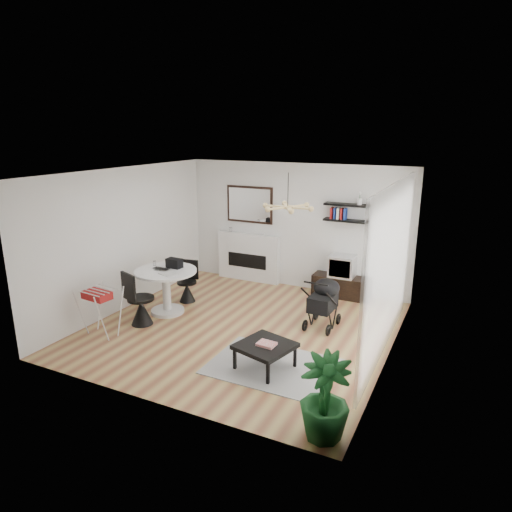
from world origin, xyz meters
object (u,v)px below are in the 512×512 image
at_px(dining_table, 166,285).
at_px(stroller, 324,304).
at_px(coffee_table, 265,347).
at_px(fireplace, 249,251).
at_px(tv_console, 341,287).
at_px(crt_tv, 342,266).
at_px(drying_rack, 101,311).
at_px(potted_plant, 325,398).

distance_m(dining_table, stroller, 2.94).
xyz_separation_m(dining_table, coffee_table, (2.56, -1.09, -0.21)).
height_order(fireplace, tv_console, fireplace).
bearing_deg(fireplace, dining_table, -101.72).
distance_m(tv_console, coffee_table, 3.38).
distance_m(crt_tv, stroller, 1.59).
distance_m(dining_table, drying_rack, 1.35).
relative_size(fireplace, tv_console, 1.83).
bearing_deg(tv_console, coffee_table, -93.01).
bearing_deg(stroller, potted_plant, -69.88).
xyz_separation_m(tv_console, coffee_table, (-0.18, -3.38, 0.12)).
bearing_deg(crt_tv, tv_console, 88.29).
bearing_deg(dining_table, stroller, 14.08).
height_order(fireplace, stroller, fireplace).
relative_size(coffee_table, potted_plant, 0.88).
bearing_deg(fireplace, potted_plant, -54.53).
bearing_deg(crt_tv, coffee_table, -93.01).
distance_m(tv_console, dining_table, 3.58).
xyz_separation_m(dining_table, drying_rack, (-0.40, -1.28, -0.13)).
xyz_separation_m(drying_rack, coffee_table, (2.95, 0.19, -0.09)).
bearing_deg(coffee_table, tv_console, 86.99).
xyz_separation_m(tv_console, crt_tv, (-0.00, -0.00, 0.44)).
height_order(crt_tv, coffee_table, crt_tv).
height_order(fireplace, crt_tv, fireplace).
height_order(fireplace, coffee_table, fireplace).
relative_size(tv_console, drying_rack, 1.44).
relative_size(stroller, coffee_table, 1.06).
relative_size(fireplace, crt_tv, 4.25).
xyz_separation_m(fireplace, potted_plant, (3.29, -4.62, -0.18)).
xyz_separation_m(dining_table, potted_plant, (3.80, -2.20, -0.05)).
distance_m(crt_tv, coffee_table, 3.39).
bearing_deg(potted_plant, coffee_table, 138.28).
bearing_deg(drying_rack, coffee_table, 9.71).
bearing_deg(drying_rack, stroller, 37.64).
bearing_deg(coffee_table, fireplace, 120.27).
xyz_separation_m(crt_tv, dining_table, (-2.73, -2.28, -0.11)).
height_order(fireplace, drying_rack, fireplace).
xyz_separation_m(coffee_table, potted_plant, (1.24, -1.11, 0.16)).
bearing_deg(coffee_table, stroller, 80.77).
xyz_separation_m(fireplace, stroller, (2.35, -1.71, -0.28)).
bearing_deg(fireplace, tv_console, -3.60).
xyz_separation_m(tv_console, potted_plant, (1.06, -4.48, 0.28)).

